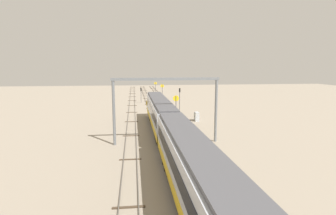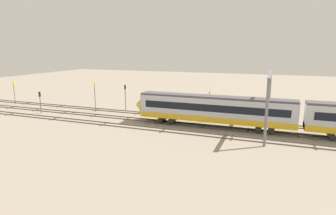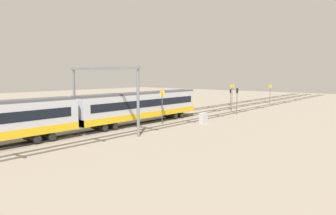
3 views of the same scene
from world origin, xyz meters
name	(u,v)px [view 3 (image 3 of 3)]	position (x,y,z in m)	size (l,w,h in m)	color
ground_plane	(150,122)	(0.00, 0.00, 0.00)	(201.13, 201.13, 0.00)	gray
track_near_foreground	(172,125)	(0.00, -4.58, 0.07)	(185.13, 2.40, 0.16)	#59544C
track_with_train	(150,122)	(0.00, 0.00, 0.07)	(185.13, 2.40, 0.16)	#59544C
track_middle	(130,119)	(0.00, 4.58, 0.07)	(185.13, 2.40, 0.16)	#59544C
overhead_gantry	(103,85)	(-9.43, -0.07, 6.21)	(0.40, 14.01, 8.65)	slate
speed_sign_mid_trackside	(232,94)	(22.38, -2.90, 3.59)	(0.14, 0.85, 5.69)	#4C4C51
speed_sign_far_trackside	(162,102)	(-0.19, -2.81, 3.50)	(0.14, 0.97, 5.33)	#4C4C51
speed_sign_distant_end	(270,92)	(43.51, -2.92, 3.19)	(0.14, 0.82, 5.03)	#4C4C51
signal_light_trackside_approach	(237,98)	(17.66, -6.43, 3.28)	(0.31, 0.32, 5.05)	#4C4C51
signal_light_trackside_departure	(231,95)	(31.19, 2.10, 2.73)	(0.31, 0.32, 4.15)	#4C4C51
relay_cabinet	(203,118)	(4.39, -7.40, 0.84)	(1.40, 0.73, 1.68)	#B2B7BC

